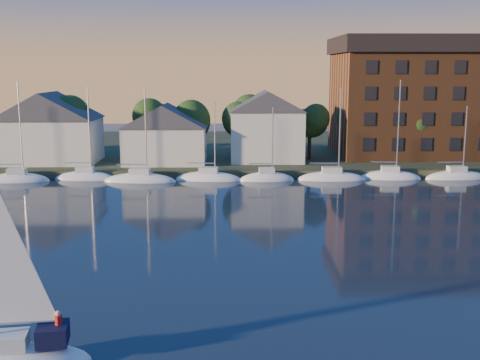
{
  "coord_description": "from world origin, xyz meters",
  "views": [
    {
      "loc": [
        2.84,
        -25.04,
        13.64
      ],
      "look_at": [
        3.65,
        22.0,
        4.99
      ],
      "focal_mm": 45.0,
      "sensor_mm": 36.0,
      "label": 1
    }
  ],
  "objects_px": {
    "clubhouse_west": "(49,127)",
    "clubhouse_east": "(267,125)",
    "hero_sailboat": "(7,356)",
    "condo_block": "(438,96)",
    "clubhouse_centre": "(165,133)"
  },
  "relations": [
    {
      "from": "clubhouse_west",
      "to": "hero_sailboat",
      "type": "bearing_deg",
      "value": -75.74
    },
    {
      "from": "clubhouse_west",
      "to": "condo_block",
      "type": "relative_size",
      "value": 0.44
    },
    {
      "from": "clubhouse_west",
      "to": "clubhouse_east",
      "type": "distance_m",
      "value": 30.02
    },
    {
      "from": "condo_block",
      "to": "hero_sailboat",
      "type": "relative_size",
      "value": 2.44
    },
    {
      "from": "clubhouse_west",
      "to": "condo_block",
      "type": "distance_m",
      "value": 56.56
    },
    {
      "from": "condo_block",
      "to": "clubhouse_centre",
      "type": "bearing_deg",
      "value": -168.76
    },
    {
      "from": "clubhouse_west",
      "to": "clubhouse_east",
      "type": "bearing_deg",
      "value": 1.91
    },
    {
      "from": "clubhouse_west",
      "to": "hero_sailboat",
      "type": "relative_size",
      "value": 1.08
    },
    {
      "from": "clubhouse_east",
      "to": "condo_block",
      "type": "relative_size",
      "value": 0.34
    },
    {
      "from": "clubhouse_west",
      "to": "hero_sailboat",
      "type": "height_order",
      "value": "hero_sailboat"
    },
    {
      "from": "clubhouse_east",
      "to": "condo_block",
      "type": "xyz_separation_m",
      "value": [
        26.0,
        5.95,
        3.79
      ]
    },
    {
      "from": "condo_block",
      "to": "hero_sailboat",
      "type": "bearing_deg",
      "value": -123.03
    },
    {
      "from": "condo_block",
      "to": "clubhouse_west",
      "type": "bearing_deg",
      "value": -172.93
    },
    {
      "from": "hero_sailboat",
      "to": "clubhouse_east",
      "type": "bearing_deg",
      "value": -113.14
    },
    {
      "from": "clubhouse_centre",
      "to": "condo_block",
      "type": "relative_size",
      "value": 0.37
    }
  ]
}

